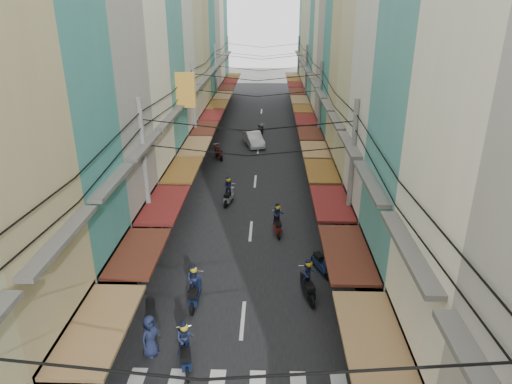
% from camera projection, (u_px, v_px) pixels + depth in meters
% --- Properties ---
extents(ground, '(160.00, 160.00, 0.00)m').
position_uv_depth(ground, '(245.00, 292.00, 20.62)').
color(ground, slate).
rests_on(ground, ground).
extents(road, '(10.00, 80.00, 0.02)m').
position_uv_depth(road, '(257.00, 156.00, 39.12)').
color(road, black).
rests_on(road, ground).
extents(sidewalk_left, '(3.00, 80.00, 0.06)m').
position_uv_depth(sidewalk_left, '(182.00, 156.00, 39.29)').
color(sidewalk_left, slate).
rests_on(sidewalk_left, ground).
extents(sidewalk_right, '(3.00, 80.00, 0.06)m').
position_uv_depth(sidewalk_right, '(333.00, 157.00, 38.92)').
color(sidewalk_right, slate).
rests_on(sidewalk_right, ground).
extents(building_row_left, '(7.80, 67.67, 23.70)m').
position_uv_depth(building_row_left, '(145.00, 39.00, 32.46)').
color(building_row_left, silver).
rests_on(building_row_left, ground).
extents(building_row_right, '(7.80, 68.98, 22.59)m').
position_uv_depth(building_row_right, '(369.00, 45.00, 32.04)').
color(building_row_right, teal).
rests_on(building_row_right, ground).
extents(utility_poles, '(10.20, 66.13, 8.20)m').
position_uv_depth(utility_poles, '(256.00, 89.00, 32.01)').
color(utility_poles, gray).
rests_on(utility_poles, ground).
extents(white_car, '(4.80, 2.85, 1.59)m').
position_uv_depth(white_car, '(254.00, 146.00, 42.21)').
color(white_car, silver).
rests_on(white_car, ground).
extents(bicycle, '(1.62, 1.12, 1.04)m').
position_uv_depth(bicycle, '(396.00, 303.00, 19.83)').
color(bicycle, black).
rests_on(bicycle, ground).
extents(moving_scooters, '(7.15, 34.16, 1.95)m').
position_uv_depth(moving_scooters, '(247.00, 235.00, 24.57)').
color(moving_scooters, black).
rests_on(moving_scooters, ground).
extents(parked_scooters, '(12.86, 14.86, 0.95)m').
position_uv_depth(parked_scooters, '(364.00, 331.00, 17.47)').
color(parked_scooters, black).
rests_on(parked_scooters, ground).
extents(pedestrians, '(11.93, 20.21, 2.19)m').
position_uv_depth(pedestrians, '(159.00, 273.00, 20.20)').
color(pedestrians, black).
rests_on(pedestrians, ground).
extents(market_umbrella, '(2.17, 2.17, 2.29)m').
position_uv_depth(market_umbrella, '(475.00, 374.00, 13.35)').
color(market_umbrella, '#B2B2B7').
rests_on(market_umbrella, ground).
extents(traffic_sign, '(0.10, 0.70, 3.19)m').
position_uv_depth(traffic_sign, '(377.00, 253.00, 19.22)').
color(traffic_sign, gray).
rests_on(traffic_sign, ground).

